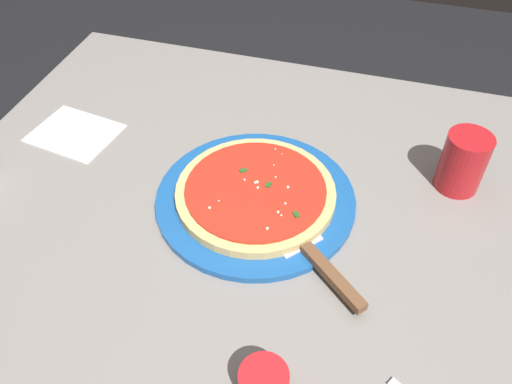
% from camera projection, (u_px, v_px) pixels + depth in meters
% --- Properties ---
extents(restaurant_table, '(1.05, 0.88, 0.75)m').
position_uv_depth(restaurant_table, '(244.00, 248.00, 0.98)').
color(restaurant_table, black).
rests_on(restaurant_table, ground_plane).
extents(serving_plate, '(0.33, 0.33, 0.01)m').
position_uv_depth(serving_plate, '(256.00, 198.00, 0.88)').
color(serving_plate, '#195199').
rests_on(serving_plate, restaurant_table).
extents(pizza, '(0.26, 0.26, 0.02)m').
position_uv_depth(pizza, '(256.00, 191.00, 0.87)').
color(pizza, '#DBB26B').
rests_on(pizza, serving_plate).
extents(pizza_server, '(0.20, 0.18, 0.01)m').
position_uv_depth(pizza_server, '(315.00, 258.00, 0.77)').
color(pizza_server, silver).
rests_on(pizza_server, serving_plate).
extents(cup_tall_drink, '(0.07, 0.07, 0.10)m').
position_uv_depth(cup_tall_drink, '(463.00, 162.00, 0.87)').
color(cup_tall_drink, '#B2191E').
rests_on(cup_tall_drink, restaurant_table).
extents(napkin_folded_right, '(0.17, 0.14, 0.00)m').
position_uv_depth(napkin_folded_right, '(75.00, 133.00, 1.01)').
color(napkin_folded_right, white).
rests_on(napkin_folded_right, restaurant_table).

